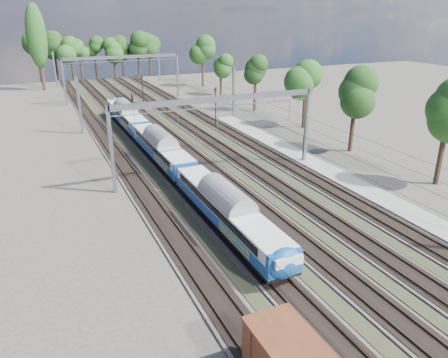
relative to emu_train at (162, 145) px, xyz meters
name	(u,v)px	position (x,y,z in m)	size (l,w,h in m)	color
ground	(437,355)	(4.50, -36.62, -2.34)	(220.00, 220.00, 0.00)	#47423A
track_bed	(176,141)	(4.50, 8.38, -2.24)	(21.00, 130.00, 0.34)	#47423A
platform	(362,189)	(16.50, -16.62, -2.19)	(3.00, 70.00, 0.30)	gray
catenary	(160,88)	(4.83, 16.07, 4.06)	(25.65, 130.00, 9.00)	slate
tree_belt	(147,54)	(12.62, 53.23, 5.65)	(40.11, 98.18, 11.78)	black
poplar	(37,37)	(-10.00, 61.38, 9.54)	(4.40, 4.40, 19.04)	black
emu_train	(162,145)	(0.00, 0.00, 0.00)	(2.72, 57.70, 3.98)	black
worker	(132,98)	(5.37, 38.74, -1.47)	(0.64, 0.42, 1.76)	black
signal_near	(142,86)	(6.56, 34.52, 1.49)	(0.42, 0.39, 6.06)	black
signal_far	(216,102)	(13.13, 14.15, 1.57)	(0.44, 0.41, 6.18)	black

